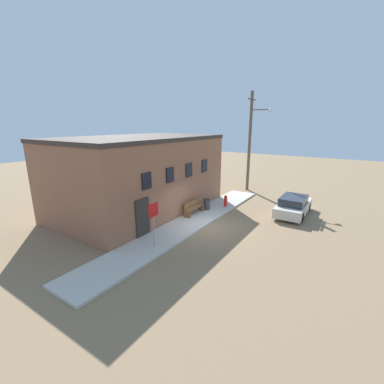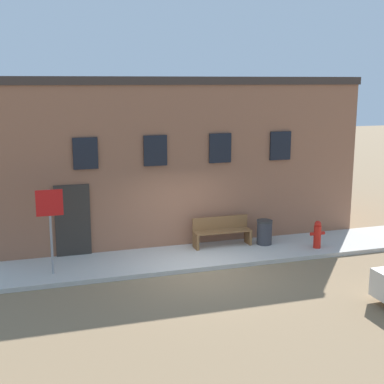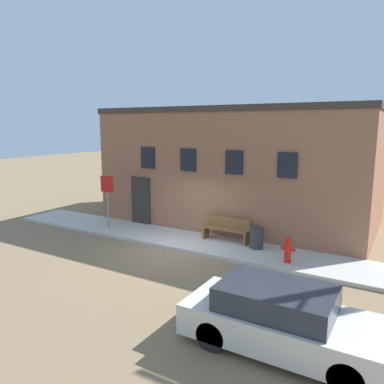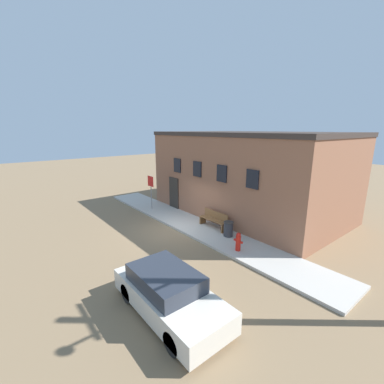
{
  "view_description": "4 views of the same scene",
  "coord_description": "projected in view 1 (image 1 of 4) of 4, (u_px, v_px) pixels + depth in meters",
  "views": [
    {
      "loc": [
        -12.59,
        -7.18,
        6.02
      ],
      "look_at": [
        0.09,
        1.08,
        2.0
      ],
      "focal_mm": 24.0,
      "sensor_mm": 36.0,
      "label": 1
    },
    {
      "loc": [
        -4.35,
        -13.06,
        5.08
      ],
      "look_at": [
        0.09,
        1.08,
        2.0
      ],
      "focal_mm": 50.0,
      "sensor_mm": 36.0,
      "label": 2
    },
    {
      "loc": [
        7.08,
        -10.77,
        4.47
      ],
      "look_at": [
        0.09,
        1.08,
        2.0
      ],
      "focal_mm": 35.0,
      "sensor_mm": 36.0,
      "label": 3
    },
    {
      "loc": [
        10.79,
        -7.55,
        5.38
      ],
      "look_at": [
        0.09,
        1.08,
        2.0
      ],
      "focal_mm": 24.0,
      "sensor_mm": 36.0,
      "label": 4
    }
  ],
  "objects": [
    {
      "name": "ground_plane",
      "position": [
        206.0,
        227.0,
        15.53
      ],
      "size": [
        80.0,
        80.0,
        0.0
      ],
      "primitive_type": "plane",
      "color": "#846B4C"
    },
    {
      "name": "sidewalk",
      "position": [
        191.0,
        222.0,
        16.08
      ],
      "size": [
        17.19,
        2.15,
        0.12
      ],
      "color": "#BCB7AD",
      "rests_on": "ground"
    },
    {
      "name": "brick_building",
      "position": [
        141.0,
        174.0,
        18.02
      ],
      "size": [
        11.68,
        6.88,
        5.21
      ],
      "color": "#8E5B42",
      "rests_on": "ground"
    },
    {
      "name": "fire_hydrant",
      "position": [
        226.0,
        201.0,
        18.89
      ],
      "size": [
        0.47,
        0.22,
        0.84
      ],
      "color": "red",
      "rests_on": "sidewalk"
    },
    {
      "name": "stop_sign",
      "position": [
        153.0,
        216.0,
        12.36
      ],
      "size": [
        0.68,
        0.06,
        2.25
      ],
      "color": "gray",
      "rests_on": "sidewalk"
    },
    {
      "name": "bench",
      "position": [
        194.0,
        207.0,
        17.28
      ],
      "size": [
        1.79,
        0.44,
        0.89
      ],
      "color": "brown",
      "rests_on": "sidewalk"
    },
    {
      "name": "trash_bin",
      "position": [
        207.0,
        204.0,
        18.22
      ],
      "size": [
        0.49,
        0.49,
        0.76
      ],
      "color": "#333338",
      "rests_on": "sidewalk"
    },
    {
      "name": "utility_pole",
      "position": [
        251.0,
        139.0,
        23.07
      ],
      "size": [
        1.8,
        1.96,
        8.8
      ],
      "color": "brown",
      "rests_on": "ground"
    },
    {
      "name": "parked_car",
      "position": [
        293.0,
        206.0,
        17.47
      ],
      "size": [
        4.08,
        1.72,
        1.31
      ],
      "color": "black",
      "rests_on": "ground"
    }
  ]
}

